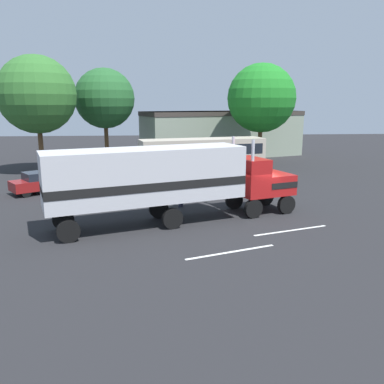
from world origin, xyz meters
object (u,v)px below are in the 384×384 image
at_px(tree_right, 105,99).
at_px(parked_car, 42,182).
at_px(tree_center, 261,98).
at_px(parked_bus, 203,154).
at_px(person_bystander, 181,193).
at_px(semi_truck, 167,178).
at_px(tree_left, 37,95).

bearing_deg(tree_right, parked_car, -100.86).
bearing_deg(parked_car, tree_right, 79.14).
bearing_deg(tree_center, parked_bus, -135.63).
relative_size(person_bystander, tree_right, 0.16).
bearing_deg(person_bystander, parked_car, 153.45).
xyz_separation_m(parked_car, tree_center, (19.19, 12.00, 6.13)).
relative_size(parked_car, tree_center, 0.44).
relative_size(parked_bus, tree_right, 1.12).
bearing_deg(tree_center, person_bystander, -118.70).
bearing_deg(semi_truck, person_bystander, 74.75).
relative_size(person_bystander, parked_car, 0.35).
bearing_deg(tree_right, tree_center, -10.15).
relative_size(parked_bus, tree_left, 1.05).
relative_size(semi_truck, person_bystander, 8.70).
height_order(semi_truck, person_bystander, semi_truck).
relative_size(parked_car, tree_right, 0.46).
height_order(person_bystander, parked_bus, parked_bus).
height_order(semi_truck, tree_center, tree_center).
distance_m(tree_left, tree_center, 21.85).
xyz_separation_m(semi_truck, tree_left, (-11.41, 17.25, 4.67)).
distance_m(parked_car, tree_right, 16.38).
relative_size(semi_truck, tree_left, 1.32).
xyz_separation_m(person_bystander, parked_bus, (2.52, 10.33, 1.17)).
xyz_separation_m(parked_car, tree_left, (-2.43, 8.90, 6.38)).
distance_m(parked_bus, tree_center, 10.65).
distance_m(person_bystander, parked_car, 11.07).
bearing_deg(parked_bus, tree_left, 166.69).
bearing_deg(tree_left, tree_right, 48.68).
height_order(person_bystander, tree_left, tree_left).
relative_size(tree_left, tree_right, 1.06).
xyz_separation_m(semi_truck, person_bystander, (0.93, 3.40, -1.63)).
xyz_separation_m(person_bystander, tree_left, (-12.34, 13.85, 6.30)).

